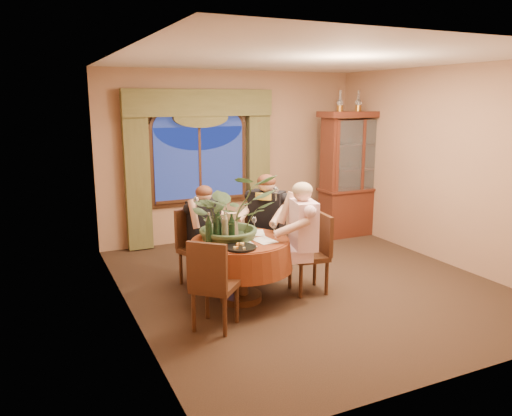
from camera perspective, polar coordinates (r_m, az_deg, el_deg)
name	(u,v)px	position (r m, az deg, el deg)	size (l,w,h in m)	color
floor	(306,282)	(6.59, 5.76, -8.46)	(5.00, 5.00, 0.00)	black
wall_back	(232,156)	(8.46, -2.75, 5.97)	(4.50, 4.50, 0.00)	#966E52
wall_right	(444,166)	(7.64, 20.72, 4.51)	(5.00, 5.00, 0.00)	#966E52
ceiling	(311,59)	(6.19, 6.34, 16.59)	(5.00, 5.00, 0.00)	white
window	(200,164)	(8.20, -6.45, 5.00)	(1.62, 0.10, 1.32)	navy
arched_transom	(199,116)	(8.14, -6.58, 10.46)	(1.60, 0.06, 0.44)	navy
drapery_left	(137,176)	(7.90, -13.41, 3.59)	(0.38, 0.14, 2.32)	#4D4C27
drapery_right	(258,168)	(8.55, 0.25, 4.57)	(0.38, 0.14, 2.32)	#4D4C27
swag_valance	(200,103)	(8.06, -6.43, 11.87)	(2.45, 0.16, 0.42)	#4D4C27
dining_table	(241,270)	(5.89, -1.78, -7.08)	(1.22, 1.22, 0.75)	maroon
china_cabinet	(355,174)	(8.83, 11.29, 3.84)	(1.32, 0.52, 2.14)	#3E1A12
oil_lamp_left	(340,101)	(8.52, 9.59, 11.98)	(0.11, 0.11, 0.34)	#A5722D
oil_lamp_center	(359,101)	(8.74, 11.64, 11.91)	(0.11, 0.11, 0.34)	#A5722D
oil_lamp_right	(376,101)	(8.96, 13.58, 11.82)	(0.11, 0.11, 0.34)	#A5722D
chair_right	(308,254)	(6.15, 6.02, -5.28)	(0.42, 0.42, 0.96)	black
chair_back_right	(257,243)	(6.60, 0.08, -3.98)	(0.42, 0.42, 0.96)	black
chair_back	(199,248)	(6.40, -6.52, -4.59)	(0.42, 0.42, 0.96)	black
chair_front_left	(215,284)	(5.19, -4.68, -8.60)	(0.42, 0.42, 0.96)	black
person_pink	(303,240)	(5.96, 5.40, -3.63)	(0.50, 0.46, 1.40)	beige
person_back	(204,234)	(6.47, -5.95, -2.93)	(0.46, 0.42, 1.27)	black
person_scarf	(267,227)	(6.51, 1.25, -2.18)	(0.50, 0.46, 1.40)	black
stoneware_vase	(232,225)	(5.79, -2.78, -2.01)	(0.16, 0.16, 0.30)	tan
centerpiece_plant	(231,183)	(5.73, -2.88, 2.90)	(1.03, 1.14, 0.89)	#3D5835
olive_bowl	(248,237)	(5.76, -0.90, -3.36)	(0.17, 0.17, 0.05)	#49512B
cheese_platter	(241,248)	(5.41, -1.78, -4.54)	(0.35, 0.35, 0.02)	black
wine_bottle_0	(225,226)	(5.72, -3.57, -2.05)	(0.07, 0.07, 0.33)	tan
wine_bottle_1	(218,224)	(5.79, -4.34, -1.88)	(0.07, 0.07, 0.33)	black
wine_bottle_2	(209,230)	(5.55, -5.44, -2.52)	(0.07, 0.07, 0.33)	black
wine_bottle_3	(209,227)	(5.70, -5.40, -2.13)	(0.07, 0.07, 0.33)	tan
wine_bottle_4	(216,228)	(5.61, -4.57, -2.34)	(0.07, 0.07, 0.33)	black
wine_bottle_5	(232,228)	(5.61, -2.79, -2.31)	(0.07, 0.07, 0.33)	black
tasting_paper_0	(264,240)	(5.71, 0.93, -3.73)	(0.21, 0.30, 0.00)	white
tasting_paper_1	(255,233)	(6.03, -0.08, -2.86)	(0.21, 0.30, 0.00)	white
tasting_paper_2	(244,244)	(5.56, -1.36, -4.17)	(0.21, 0.30, 0.00)	white
wine_glass_person_pink	(274,230)	(5.83, 2.07, -2.50)	(0.07, 0.07, 0.18)	silver
wine_glass_person_back	(221,225)	(6.08, -3.97, -1.92)	(0.07, 0.07, 0.18)	silver
wine_glass_person_scarf	(254,224)	(6.11, -0.21, -1.82)	(0.07, 0.07, 0.18)	silver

